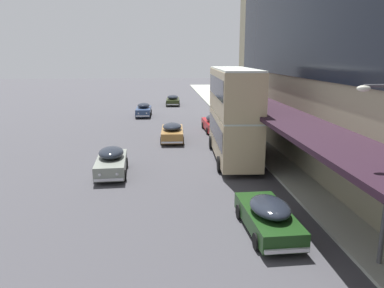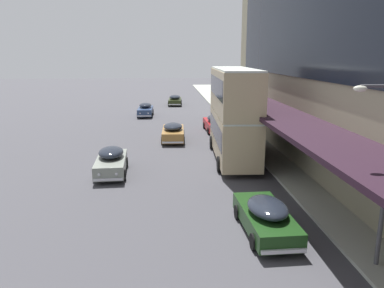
{
  "view_description": "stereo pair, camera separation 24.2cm",
  "coord_description": "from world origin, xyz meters",
  "px_view_note": "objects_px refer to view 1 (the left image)",
  "views": [
    {
      "loc": [
        -0.65,
        -2.79,
        7.14
      ],
      "look_at": [
        1.21,
        21.19,
        1.45
      ],
      "focal_mm": 35.0,
      "sensor_mm": 36.0,
      "label": 1
    },
    {
      "loc": [
        -0.41,
        -2.81,
        7.14
      ],
      "look_at": [
        1.21,
        21.19,
        1.45
      ],
      "focal_mm": 35.0,
      "sensor_mm": 36.0,
      "label": 2
    }
  ],
  "objects_px": {
    "transit_bus_kerbside_front": "(233,111)",
    "sedan_lead_mid": "(213,123)",
    "sedan_lead_near": "(144,110)",
    "sedan_trailing_near": "(111,161)",
    "sedan_second_near": "(268,216)",
    "sedan_trailing_mid": "(172,132)",
    "sedan_oncoming_rear": "(173,100)"
  },
  "relations": [
    {
      "from": "transit_bus_kerbside_front",
      "to": "sedan_lead_near",
      "type": "xyz_separation_m",
      "value": [
        -7.17,
        19.97,
        -2.62
      ]
    },
    {
      "from": "sedan_trailing_mid",
      "to": "sedan_second_near",
      "type": "bearing_deg",
      "value": -78.71
    },
    {
      "from": "sedan_lead_near",
      "to": "sedan_oncoming_rear",
      "type": "height_order",
      "value": "sedan_lead_near"
    },
    {
      "from": "sedan_second_near",
      "to": "sedan_lead_near",
      "type": "distance_m",
      "value": 31.89
    },
    {
      "from": "sedan_lead_mid",
      "to": "sedan_trailing_near",
      "type": "relative_size",
      "value": 1.06
    },
    {
      "from": "sedan_second_near",
      "to": "sedan_trailing_mid",
      "type": "xyz_separation_m",
      "value": [
        -3.49,
        17.47,
        0.04
      ]
    },
    {
      "from": "sedan_second_near",
      "to": "sedan_trailing_near",
      "type": "bearing_deg",
      "value": 131.25
    },
    {
      "from": "transit_bus_kerbside_front",
      "to": "sedan_lead_near",
      "type": "bearing_deg",
      "value": 109.75
    },
    {
      "from": "sedan_second_near",
      "to": "sedan_trailing_near",
      "type": "xyz_separation_m",
      "value": [
        -7.47,
        8.52,
        0.06
      ]
    },
    {
      "from": "sedan_oncoming_rear",
      "to": "sedan_trailing_near",
      "type": "bearing_deg",
      "value": -98.13
    },
    {
      "from": "sedan_trailing_mid",
      "to": "sedan_lead_near",
      "type": "height_order",
      "value": "sedan_lead_near"
    },
    {
      "from": "sedan_lead_mid",
      "to": "sedan_trailing_near",
      "type": "bearing_deg",
      "value": -122.26
    },
    {
      "from": "sedan_second_near",
      "to": "sedan_lead_mid",
      "type": "relative_size",
      "value": 0.95
    },
    {
      "from": "transit_bus_kerbside_front",
      "to": "sedan_lead_near",
      "type": "distance_m",
      "value": 21.38
    },
    {
      "from": "sedan_lead_mid",
      "to": "sedan_lead_near",
      "type": "relative_size",
      "value": 1.09
    },
    {
      "from": "sedan_lead_near",
      "to": "sedan_trailing_mid",
      "type": "bearing_deg",
      "value": -77.28
    },
    {
      "from": "sedan_second_near",
      "to": "sedan_lead_mid",
      "type": "height_order",
      "value": "sedan_lead_mid"
    },
    {
      "from": "sedan_second_near",
      "to": "sedan_trailing_mid",
      "type": "height_order",
      "value": "sedan_trailing_mid"
    },
    {
      "from": "sedan_oncoming_rear",
      "to": "sedan_lead_near",
      "type": "bearing_deg",
      "value": -110.56
    },
    {
      "from": "transit_bus_kerbside_front",
      "to": "sedan_lead_mid",
      "type": "distance_m",
      "value": 10.36
    },
    {
      "from": "sedan_lead_near",
      "to": "sedan_trailing_near",
      "type": "xyz_separation_m",
      "value": [
        -0.88,
        -22.68,
        0.02
      ]
    },
    {
      "from": "sedan_second_near",
      "to": "sedan_lead_mid",
      "type": "distance_m",
      "value": 21.26
    },
    {
      "from": "sedan_trailing_mid",
      "to": "sedan_trailing_near",
      "type": "distance_m",
      "value": 9.79
    },
    {
      "from": "sedan_trailing_near",
      "to": "sedan_lead_near",
      "type": "bearing_deg",
      "value": 87.77
    },
    {
      "from": "transit_bus_kerbside_front",
      "to": "sedan_oncoming_rear",
      "type": "xyz_separation_m",
      "value": [
        -3.36,
        30.12,
        -2.66
      ]
    },
    {
      "from": "sedan_lead_near",
      "to": "sedan_oncoming_rear",
      "type": "bearing_deg",
      "value": 69.44
    },
    {
      "from": "transit_bus_kerbside_front",
      "to": "sedan_lead_near",
      "type": "height_order",
      "value": "transit_bus_kerbside_front"
    },
    {
      "from": "transit_bus_kerbside_front",
      "to": "sedan_oncoming_rear",
      "type": "distance_m",
      "value": 30.43
    },
    {
      "from": "sedan_second_near",
      "to": "sedan_lead_mid",
      "type": "xyz_separation_m",
      "value": [
        0.57,
        21.26,
        0.06
      ]
    },
    {
      "from": "sedan_trailing_mid",
      "to": "transit_bus_kerbside_front",
      "type": "bearing_deg",
      "value": -56.89
    },
    {
      "from": "sedan_trailing_mid",
      "to": "sedan_lead_near",
      "type": "xyz_separation_m",
      "value": [
        -3.1,
        13.73,
        0.01
      ]
    },
    {
      "from": "sedan_lead_mid",
      "to": "sedan_trailing_near",
      "type": "xyz_separation_m",
      "value": [
        -8.04,
        -12.74,
        0.0
      ]
    }
  ]
}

